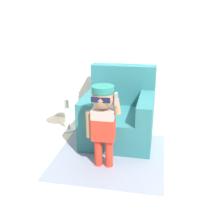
{
  "coord_description": "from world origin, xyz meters",
  "views": [
    {
      "loc": [
        0.4,
        -3.14,
        1.67
      ],
      "look_at": [
        -0.14,
        -0.28,
        0.53
      ],
      "focal_mm": 42.0,
      "sensor_mm": 36.0,
      "label": 1
    }
  ],
  "objects": [
    {
      "name": "ground_plane",
      "position": [
        0.0,
        0.0,
        0.0
      ],
      "size": [
        10.0,
        10.0,
        0.0
      ],
      "primitive_type": "plane",
      "color": "beige"
    },
    {
      "name": "wall_back",
      "position": [
        0.0,
        0.72,
        1.3
      ],
      "size": [
        10.0,
        0.05,
        2.6
      ],
      "color": "silver",
      "rests_on": "ground_plane"
    },
    {
      "name": "armchair",
      "position": [
        -0.11,
        0.12,
        0.33
      ],
      "size": [
        0.9,
        0.95,
        0.95
      ],
      "color": "#286B70",
      "rests_on": "ground_plane"
    },
    {
      "name": "person_child",
      "position": [
        -0.17,
        -0.63,
        0.63
      ],
      "size": [
        0.39,
        0.29,
        0.94
      ],
      "color": "red",
      "rests_on": "ground_plane"
    },
    {
      "name": "side_table",
      "position": [
        -0.9,
        0.21,
        0.33
      ],
      "size": [
        0.36,
        0.36,
        0.54
      ],
      "color": "white",
      "rests_on": "ground_plane"
    },
    {
      "name": "rug",
      "position": [
        -0.14,
        -0.4,
        0.0
      ],
      "size": [
        1.31,
        1.31,
        0.01
      ],
      "color": "gray",
      "rests_on": "ground_plane"
    }
  ]
}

